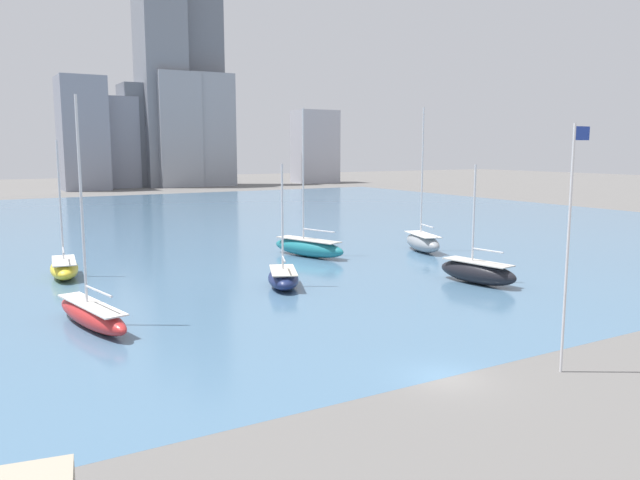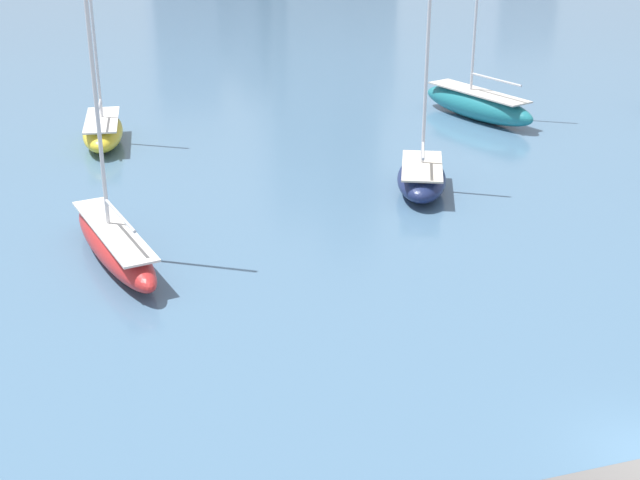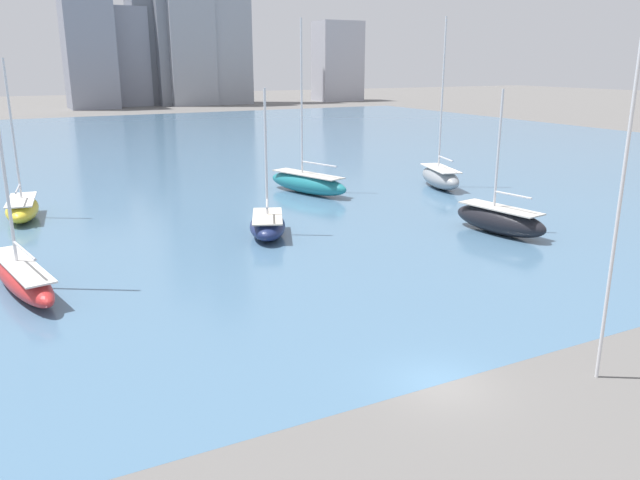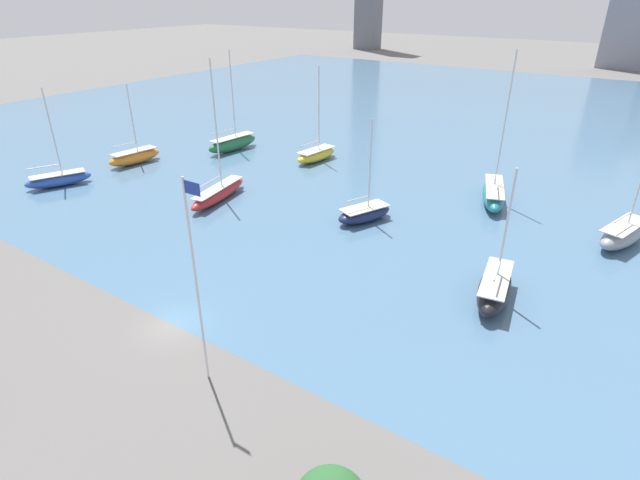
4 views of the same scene
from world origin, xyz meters
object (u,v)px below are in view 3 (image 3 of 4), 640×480
Objects in this scene: sailboat_black at (500,220)px; sailboat_gray at (440,177)px; flag_pole at (620,207)px; sailboat_navy at (268,225)px; sailboat_yellow at (22,208)px; sailboat_teal at (308,182)px; sailboat_red at (22,276)px.

sailboat_gray is at bearing 57.18° from sailboat_black.
flag_pole reaches higher than sailboat_black.
sailboat_yellow is (-15.57, 14.00, 0.06)m from sailboat_navy.
sailboat_teal is (-5.99, 19.80, 0.02)m from sailboat_black.
sailboat_black is 37.65m from sailboat_yellow.
flag_pole is at bearing -58.04° from sailboat_red.
sailboat_black is at bearing -97.23° from sailboat_gray.
sailboat_gray reaches higher than sailboat_yellow.
flag_pole is at bearing -57.32° from sailboat_yellow.
sailboat_gray is 41.31m from sailboat_red.
sailboat_yellow is 25.13m from sailboat_teal.
sailboat_navy is (-3.52, 25.77, -6.18)m from flag_pole.
sailboat_teal is at bearing 21.88° from sailboat_red.
sailboat_red reaches higher than flag_pole.
sailboat_red is at bearing -165.03° from sailboat_teal.
sailboat_gray is 1.31× the size of sailboat_yellow.
flag_pole reaches higher than sailboat_navy.
sailboat_yellow is 18.34m from sailboat_red.
sailboat_gray reaches higher than sailboat_black.
sailboat_gray is 38.57m from sailboat_yellow.
flag_pole is 0.86× the size of sailboat_red.
sailboat_navy is 0.84× the size of sailboat_yellow.
sailboat_yellow is (-38.22, 5.15, -0.22)m from sailboat_gray.
sailboat_gray is (19.14, 34.62, -5.90)m from flag_pole.
sailboat_gray is at bearing 44.41° from sailboat_navy.
flag_pole is 1.04× the size of sailboat_yellow.
sailboat_gray is 17.62m from sailboat_black.
sailboat_navy is at bearing -145.15° from sailboat_teal.
sailboat_teal is (9.51, 12.54, 0.22)m from sailboat_navy.
sailboat_red is (-16.50, -4.31, 0.07)m from sailboat_navy.
sailboat_teal is at bearing -178.98° from sailboat_gray.
sailboat_black is 20.68m from sailboat_teal.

